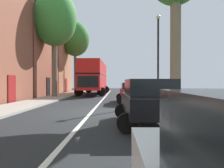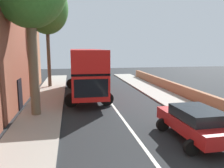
% 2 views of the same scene
% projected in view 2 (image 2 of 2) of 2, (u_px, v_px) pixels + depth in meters
% --- Properties ---
extents(double_decker_bus, '(3.58, 11.09, 4.06)m').
position_uv_depth(double_decker_bus, '(86.00, 69.00, 19.62)').
color(double_decker_bus, red).
rests_on(double_decker_bus, ground).
extents(parked_car_red_right_1, '(2.53, 4.39, 1.54)m').
position_uv_depth(parked_car_red_right_1, '(195.00, 122.00, 10.17)').
color(parked_car_red_right_1, '#AD1919').
rests_on(parked_car_red_right_1, ground).
extents(street_tree_left_4, '(4.37, 4.37, 10.70)m').
position_uv_depth(street_tree_left_4, '(47.00, 9.00, 22.81)').
color(street_tree_left_4, brown).
rests_on(street_tree_left_4, sidewalk_left).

